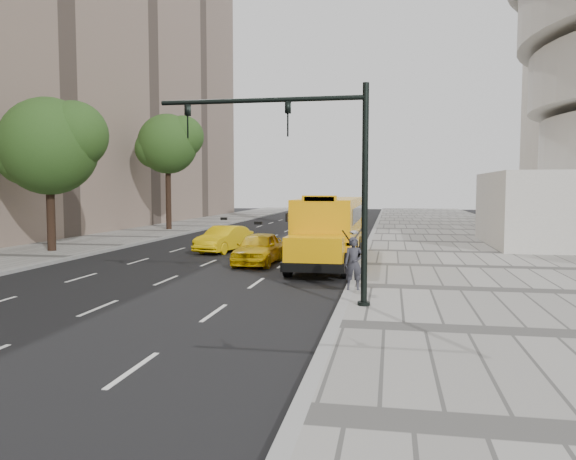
% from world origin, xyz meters
% --- Properties ---
extents(ground, '(140.00, 140.00, 0.00)m').
position_xyz_m(ground, '(0.00, 0.00, 0.00)').
color(ground, black).
rests_on(ground, ground).
extents(sidewalk_museum, '(12.00, 140.00, 0.15)m').
position_xyz_m(sidewalk_museum, '(12.00, 0.00, 0.07)').
color(sidewalk_museum, gray).
rests_on(sidewalk_museum, ground).
extents(sidewalk_far, '(6.00, 140.00, 0.15)m').
position_xyz_m(sidewalk_far, '(-11.00, 0.00, 0.07)').
color(sidewalk_far, gray).
rests_on(sidewalk_far, ground).
extents(curb_museum, '(0.30, 140.00, 0.15)m').
position_xyz_m(curb_museum, '(6.00, 0.00, 0.07)').
color(curb_museum, gray).
rests_on(curb_museum, ground).
extents(curb_far, '(0.30, 140.00, 0.15)m').
position_xyz_m(curb_far, '(-8.00, 0.00, 0.07)').
color(curb_far, gray).
rests_on(curb_far, ground).
extents(tree_b, '(5.77, 5.12, 8.25)m').
position_xyz_m(tree_b, '(-10.40, 2.23, 5.73)').
color(tree_b, black).
rests_on(tree_b, ground).
extents(tree_c, '(5.41, 4.81, 9.45)m').
position_xyz_m(tree_c, '(-10.41, 18.32, 7.08)').
color(tree_c, black).
rests_on(tree_c, ground).
extents(school_bus, '(2.96, 11.56, 3.19)m').
position_xyz_m(school_bus, '(4.50, 1.61, 1.76)').
color(school_bus, '#EB9F06').
rests_on(school_bus, ground).
extents(taxi_near, '(1.80, 4.34, 1.47)m').
position_xyz_m(taxi_near, '(1.36, 0.10, 0.73)').
color(taxi_near, '#E6B808').
rests_on(taxi_near, ground).
extents(taxi_far, '(2.39, 4.50, 1.41)m').
position_xyz_m(taxi_far, '(-1.64, 4.60, 0.70)').
color(taxi_far, '#E6B808').
rests_on(taxi_far, ground).
extents(pedestrian, '(0.67, 0.48, 1.73)m').
position_xyz_m(pedestrian, '(6.15, -6.49, 1.02)').
color(pedestrian, '#303038').
rests_on(pedestrian, sidewalk_museum).
extents(traffic_signal, '(6.18, 0.36, 6.40)m').
position_xyz_m(traffic_signal, '(5.19, -8.90, 4.09)').
color(traffic_signal, black).
rests_on(traffic_signal, ground).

